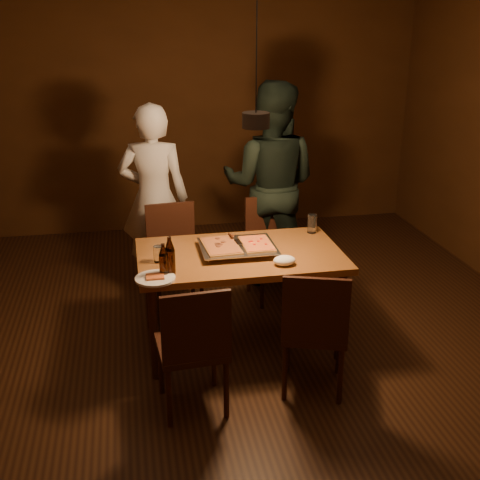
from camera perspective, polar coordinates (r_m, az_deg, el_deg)
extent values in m
plane|color=#361E0E|center=(4.61, 1.31, -10.70)|extent=(6.00, 6.00, 0.00)
plane|color=#4C2911|center=(6.97, -3.87, 12.39)|extent=(5.00, 0.00, 5.00)
cube|color=#955725|center=(4.44, 0.00, -1.51)|extent=(1.50, 0.90, 0.05)
cylinder|color=#38190F|center=(4.20, -8.15, -8.77)|extent=(0.06, 0.06, 0.70)
cylinder|color=#38190F|center=(4.44, 9.50, -7.14)|extent=(0.06, 0.06, 0.70)
cylinder|color=#38190F|center=(4.86, -8.64, -4.53)|extent=(0.06, 0.06, 0.70)
cylinder|color=#38190F|center=(5.07, 6.68, -3.33)|extent=(0.06, 0.06, 0.70)
cube|color=#38190F|center=(5.12, -6.13, -2.09)|extent=(0.46, 0.46, 0.04)
cube|color=#38190F|center=(5.21, -6.62, 1.13)|extent=(0.42, 0.07, 0.45)
cube|color=#38190F|center=(5.30, 3.30, -1.19)|extent=(0.47, 0.47, 0.04)
cube|color=#38190F|center=(5.38, 2.63, 1.90)|extent=(0.42, 0.08, 0.45)
cube|color=#38190F|center=(3.86, -4.61, -10.10)|extent=(0.45, 0.45, 0.04)
cube|color=#38190F|center=(3.58, -4.16, -8.31)|extent=(0.42, 0.06, 0.45)
cube|color=#38190F|center=(4.07, 7.05, -8.49)|extent=(0.53, 0.53, 0.04)
cube|color=#38190F|center=(3.79, 7.18, -6.71)|extent=(0.41, 0.16, 0.45)
cube|color=silver|center=(4.44, -0.23, -0.82)|extent=(0.56, 0.46, 0.05)
cube|color=maroon|center=(4.41, -1.82, -0.52)|extent=(0.27, 0.40, 0.02)
cube|color=gold|center=(4.45, 1.60, -0.33)|extent=(0.22, 0.35, 0.02)
cylinder|color=black|center=(4.05, -7.24, -2.40)|extent=(0.06, 0.06, 0.15)
cone|color=black|center=(4.01, -7.31, -0.89)|extent=(0.06, 0.06, 0.08)
cylinder|color=black|center=(4.07, -6.63, -2.08)|extent=(0.07, 0.07, 0.17)
cone|color=black|center=(4.02, -6.71, -0.34)|extent=(0.07, 0.07, 0.10)
cylinder|color=silver|center=(4.29, -7.72, -1.33)|extent=(0.07, 0.07, 0.12)
cylinder|color=silver|center=(4.84, 6.85, 1.54)|extent=(0.07, 0.07, 0.15)
cylinder|color=white|center=(4.03, -8.04, -3.63)|extent=(0.27, 0.27, 0.02)
cube|color=gold|center=(4.02, -8.05, -3.45)|extent=(0.12, 0.10, 0.01)
ellipsoid|color=white|center=(4.22, 4.23, -1.95)|extent=(0.16, 0.12, 0.07)
imported|color=silver|center=(5.45, -8.15, 3.93)|extent=(0.68, 0.51, 1.70)
imported|color=black|center=(5.52, 2.90, 5.26)|extent=(1.11, 1.01, 1.87)
cylinder|color=black|center=(3.99, 1.52, 11.28)|extent=(0.18, 0.18, 0.10)
cylinder|color=black|center=(3.94, 1.60, 19.20)|extent=(0.01, 0.01, 1.00)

